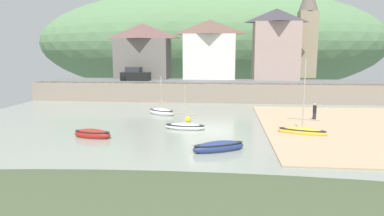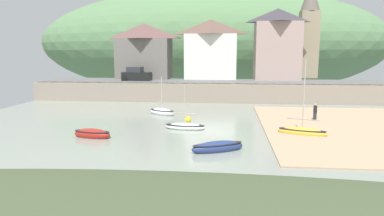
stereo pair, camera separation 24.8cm
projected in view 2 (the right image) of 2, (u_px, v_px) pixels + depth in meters
name	position (u px, v px, depth m)	size (l,w,h in m)	color
ground	(217.00, 166.00, 19.90)	(48.00, 41.00, 0.61)	gray
quay_seawall	(213.00, 91.00, 46.42)	(48.00, 9.40, 2.40)	gray
hillside_backdrop	(211.00, 43.00, 82.54)	(80.00, 44.00, 24.11)	#588052
waterfront_building_left	(144.00, 51.00, 54.25)	(8.30, 5.54, 8.34)	slate
waterfront_building_centre	(211.00, 49.00, 53.17)	(7.97, 4.58, 8.83)	white
waterfront_building_right	(277.00, 44.00, 52.06)	(6.78, 5.78, 10.32)	#AD938A
church_with_spire	(309.00, 28.00, 55.06)	(3.00, 3.00, 14.92)	gray
sailboat_tall_mast	(92.00, 134.00, 27.18)	(3.24, 1.67, 0.89)	#A1231C
sailboat_blue_trim	(185.00, 126.00, 30.16)	(3.66, 1.77, 3.87)	white
sailboat_far_left	(162.00, 112.00, 37.04)	(3.33, 2.70, 4.14)	white
motorboat_with_cabin	(302.00, 132.00, 27.91)	(3.92, 2.22, 6.19)	gold
rowboat_small_beached	(218.00, 147.00, 23.44)	(3.77, 2.54, 0.90)	navy
parked_car_near_slipway	(136.00, 75.00, 50.40)	(4.25, 2.09, 1.95)	black
person_on_slipway	(315.00, 111.00, 33.23)	(0.34, 0.34, 1.62)	#282833
mooring_buoy	(188.00, 120.00, 33.27)	(0.61, 0.61, 0.61)	yellow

